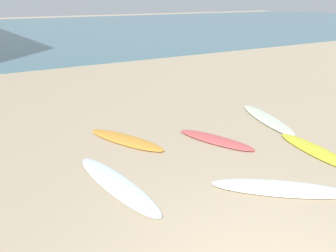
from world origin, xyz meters
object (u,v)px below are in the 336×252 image
surfboard_4 (216,140)px  surfboard_3 (117,184)px  surfboard_0 (279,188)px  surfboard_2 (126,140)px  surfboard_6 (267,119)px  surfboard_1 (316,151)px

surfboard_4 → surfboard_3: bearing=-6.3°
surfboard_0 → surfboard_2: bearing=62.3°
surfboard_3 → surfboard_6: (4.88, 1.15, -0.01)m
surfboard_3 → surfboard_6: 5.02m
surfboard_2 → surfboard_6: bearing=147.4°
surfboard_3 → surfboard_4: 2.85m
surfboard_0 → surfboard_3: 2.84m
surfboard_0 → surfboard_1: bearing=-30.2°
surfboard_1 → surfboard_6: 2.14m
surfboard_4 → surfboard_6: bearing=171.5°
surfboard_2 → surfboard_4: surfboard_2 is taller
surfboard_3 → surfboard_4: size_ratio=1.32×
surfboard_1 → surfboard_2: 4.22m
surfboard_0 → surfboard_6: 3.71m
surfboard_1 → surfboard_3: size_ratio=0.84×
surfboard_6 → surfboard_1: bearing=90.1°
surfboard_4 → surfboard_6: size_ratio=0.77×
surfboard_0 → surfboard_4: size_ratio=1.20×
surfboard_1 → surfboard_3: bearing=176.7°
surfboard_0 → surfboard_1: (1.89, 0.69, -0.01)m
surfboard_1 → surfboard_6: bearing=81.4°
surfboard_4 → surfboard_1: bearing=112.5°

